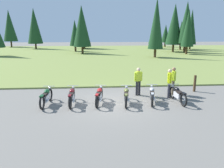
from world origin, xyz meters
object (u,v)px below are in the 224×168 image
rider_with_back_turned (138,80)px  rider_near_row_end (173,79)px  motorcycle_red (99,96)px  motorcycle_maroon (72,96)px  motorcycle_silver (152,95)px  motorcycle_olive (126,96)px  motorcycle_british_green (46,97)px  trail_marker_post (195,83)px  rider_in_hivis_vest (169,81)px  motorcycle_black (178,94)px

rider_with_back_turned → rider_near_row_end: bearing=0.3°
motorcycle_red → rider_near_row_end: bearing=17.6°
motorcycle_maroon → motorcycle_silver: size_ratio=1.02×
motorcycle_olive → rider_near_row_end: bearing=27.0°
motorcycle_british_green → trail_marker_post: 9.06m
motorcycle_silver → trail_marker_post: size_ratio=1.96×
motorcycle_british_green → motorcycle_silver: same height
rider_near_row_end → motorcycle_red: bearing=-162.4°
rider_with_back_turned → trail_marker_post: bearing=8.4°
motorcycle_british_green → motorcycle_silver: bearing=-0.5°
motorcycle_silver → trail_marker_post: bearing=31.3°
motorcycle_british_green → motorcycle_maroon: 1.32m
motorcycle_british_green → rider_near_row_end: bearing=10.9°
motorcycle_silver → rider_near_row_end: bearing=41.1°
rider_near_row_end → trail_marker_post: (1.62, 0.54, -0.42)m
trail_marker_post → rider_with_back_turned: bearing=-171.6°
motorcycle_maroon → rider_in_hivis_vest: 5.55m
rider_in_hivis_vest → motorcycle_black: bearing=-78.3°
trail_marker_post → motorcycle_black: bearing=-132.6°
motorcycle_silver → motorcycle_black: 1.40m
motorcycle_maroon → rider_with_back_turned: (3.78, 1.41, 0.51)m
motorcycle_british_green → motorcycle_red: bearing=-0.5°
motorcycle_silver → rider_in_hivis_vest: 1.56m
motorcycle_black → rider_near_row_end: (0.27, 1.50, 0.51)m
motorcycle_silver → trail_marker_post: 3.84m
motorcycle_red → trail_marker_post: (6.10, 1.96, 0.09)m
motorcycle_olive → rider_near_row_end: rider_near_row_end is taller
motorcycle_british_green → motorcycle_red: size_ratio=1.01×
motorcycle_british_green → rider_in_hivis_vest: bearing=6.7°
motorcycle_silver → motorcycle_black: (1.40, -0.05, 0.00)m
motorcycle_british_green → rider_near_row_end: 7.39m
motorcycle_black → motorcycle_maroon: bearing=179.2°
motorcycle_maroon → rider_near_row_end: size_ratio=1.26×
motorcycle_olive → motorcycle_black: (2.80, 0.06, 0.00)m
motorcycle_black → rider_with_back_turned: (-1.87, 1.49, 0.51)m
motorcycle_red → trail_marker_post: size_ratio=1.97×
motorcycle_black → rider_in_hivis_vest: (-0.19, 0.90, 0.51)m
motorcycle_black → rider_in_hivis_vest: bearing=101.7°
motorcycle_red → rider_with_back_turned: (2.35, 1.41, 0.51)m
motorcycle_maroon → motorcycle_silver: same height
motorcycle_olive → rider_in_hivis_vest: bearing=20.1°
motorcycle_olive → motorcycle_silver: (1.40, 0.11, 0.00)m
rider_with_back_turned → rider_near_row_end: (2.14, 0.01, 0.00)m
motorcycle_british_green → rider_in_hivis_vest: size_ratio=1.26×
motorcycle_olive → motorcycle_black: 2.80m
motorcycle_british_green → rider_with_back_turned: size_ratio=1.26×
trail_marker_post → motorcycle_british_green: bearing=-167.6°
motorcycle_olive → motorcycle_black: size_ratio=0.99×
motorcycle_maroon → motorcycle_olive: same height
motorcycle_maroon → rider_with_back_turned: 4.07m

